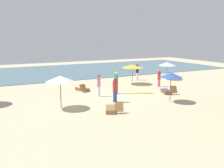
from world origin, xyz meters
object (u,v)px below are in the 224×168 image
at_px(person_4, 159,78).
at_px(umbrella_4, 60,79).
at_px(person_2, 99,85).
at_px(person_1, 137,71).
at_px(surfboard, 141,93).
at_px(umbrella_3, 167,64).
at_px(umbrella_1, 133,66).
at_px(person_0, 116,83).
at_px(umbrella_0, 171,75).
at_px(person_3, 115,90).
at_px(lounger_1, 167,91).
at_px(lounger_0, 111,109).
at_px(lounger_2, 82,89).

bearing_deg(person_4, umbrella_4, -163.65).
xyz_separation_m(umbrella_4, person_2, (3.84, 2.05, -1.11)).
bearing_deg(person_1, surfboard, -119.87).
height_order(umbrella_3, umbrella_4, umbrella_4).
bearing_deg(umbrella_1, umbrella_4, -148.76).
bearing_deg(person_1, person_0, -136.63).
relative_size(umbrella_0, person_3, 1.21).
height_order(umbrella_3, person_2, umbrella_3).
distance_m(lounger_1, person_4, 3.17).
xyz_separation_m(person_1, person_4, (-0.20, -4.32, -0.15)).
bearing_deg(person_1, umbrella_4, -145.95).
bearing_deg(person_3, lounger_1, 6.05).
distance_m(umbrella_0, lounger_1, 3.55).
xyz_separation_m(umbrella_0, umbrella_3, (6.53, 8.50, -0.29)).
relative_size(lounger_0, person_4, 1.03).
relative_size(person_2, person_3, 1.00).
xyz_separation_m(lounger_2, surfboard, (4.22, -3.32, -0.14)).
distance_m(umbrella_0, surfboard, 4.06).
bearing_deg(person_2, lounger_1, -15.95).
xyz_separation_m(umbrella_4, lounger_1, (9.67, 0.38, -1.91)).
height_order(umbrella_1, person_2, umbrella_1).
height_order(umbrella_1, person_4, umbrella_1).
relative_size(person_1, person_3, 1.02).
relative_size(lounger_1, person_0, 0.91).
bearing_deg(person_4, lounger_1, -114.21).
height_order(lounger_1, person_3, person_3).
distance_m(umbrella_0, person_2, 5.95).
relative_size(lounger_2, person_2, 0.93).
relative_size(person_2, person_4, 1.12).
distance_m(umbrella_0, lounger_0, 5.60).
height_order(umbrella_4, person_4, umbrella_4).
bearing_deg(umbrella_4, person_1, 34.05).
distance_m(person_0, person_1, 7.57).
xyz_separation_m(lounger_0, lounger_2, (0.67, 7.13, 0.01)).
bearing_deg(lounger_2, person_4, -11.33).
xyz_separation_m(lounger_0, person_0, (2.91, 4.74, 0.81)).
height_order(lounger_0, person_4, person_4).
bearing_deg(surfboard, person_3, -155.09).
xyz_separation_m(umbrella_0, umbrella_4, (-7.98, 2.08, 0.00)).
bearing_deg(umbrella_0, umbrella_4, 165.36).
distance_m(lounger_0, surfboard, 6.20).
bearing_deg(person_4, person_3, -153.25).
distance_m(person_2, surfboard, 3.95).
bearing_deg(lounger_2, surfboard, -38.20).
height_order(person_0, person_4, person_0).
bearing_deg(person_2, lounger_0, -104.07).
bearing_deg(person_1, lounger_1, -101.63).
bearing_deg(umbrella_0, umbrella_3, 52.46).
xyz_separation_m(person_3, surfboard, (3.45, 1.60, -0.92)).
relative_size(umbrella_0, umbrella_1, 1.00).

